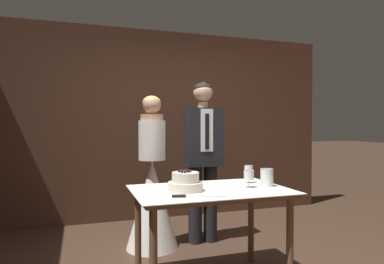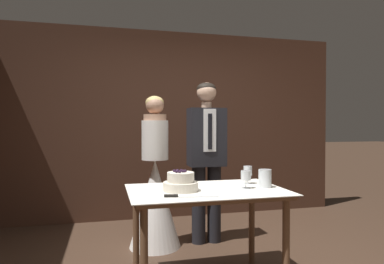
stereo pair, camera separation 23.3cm
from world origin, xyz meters
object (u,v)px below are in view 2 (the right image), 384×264
at_px(tiered_cake, 181,183).
at_px(hurricane_candle, 265,179).
at_px(bride, 155,192).
at_px(wine_glass_middle, 246,176).
at_px(cake_knife, 181,196).
at_px(wine_glass_near, 248,171).
at_px(groom, 206,153).
at_px(cake_table, 206,201).

bearing_deg(tiered_cake, hurricane_candle, -1.96).
bearing_deg(bride, wine_glass_middle, -58.53).
relative_size(cake_knife, bride, 0.24).
bearing_deg(wine_glass_near, groom, 100.52).
relative_size(wine_glass_middle, groom, 0.08).
height_order(wine_glass_middle, bride, bride).
bearing_deg(hurricane_candle, cake_knife, -164.73).
relative_size(tiered_cake, bride, 0.17).
distance_m(tiered_cake, hurricane_candle, 0.71).
distance_m(wine_glass_middle, hurricane_candle, 0.18).
xyz_separation_m(cake_knife, hurricane_candle, (0.76, 0.21, 0.06)).
distance_m(cake_table, groom, 1.04).
relative_size(cake_table, bride, 0.79).
bearing_deg(cake_table, wine_glass_middle, -7.50).
bearing_deg(cake_table, tiered_cake, -176.72).
distance_m(cake_knife, bride, 1.21).
bearing_deg(cake_knife, hurricane_candle, 28.65).
xyz_separation_m(tiered_cake, groom, (0.50, 0.96, 0.15)).
distance_m(bride, groom, 0.70).
xyz_separation_m(hurricane_candle, groom, (-0.21, 0.99, 0.15)).
height_order(wine_glass_near, wine_glass_middle, wine_glass_near).
height_order(tiered_cake, wine_glass_near, tiered_cake).
xyz_separation_m(cake_table, bride, (-0.28, 0.95, -0.09)).
distance_m(wine_glass_near, wine_glass_middle, 0.23).
relative_size(cake_table, wine_glass_middle, 8.60).
relative_size(tiered_cake, wine_glass_middle, 1.90).
height_order(wine_glass_near, hurricane_candle, wine_glass_near).
bearing_deg(wine_glass_middle, tiered_cake, 176.78).
distance_m(wine_glass_near, bride, 1.10).
xyz_separation_m(wine_glass_near, wine_glass_middle, (-0.11, -0.20, -0.01)).
distance_m(tiered_cake, wine_glass_middle, 0.54).
xyz_separation_m(wine_glass_near, hurricane_candle, (0.07, -0.20, -0.04)).
distance_m(cake_knife, wine_glass_near, 0.81).
bearing_deg(tiered_cake, wine_glass_middle, -3.22).
xyz_separation_m(cake_knife, groom, (0.55, 1.19, 0.21)).
height_order(cake_table, wine_glass_near, wine_glass_near).
height_order(cake_knife, bride, bride).
height_order(wine_glass_near, groom, groom).
height_order(hurricane_candle, groom, groom).
distance_m(tiered_cake, wine_glass_near, 0.67).
bearing_deg(groom, wine_glass_middle, -87.65).
relative_size(cake_table, groom, 0.72).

